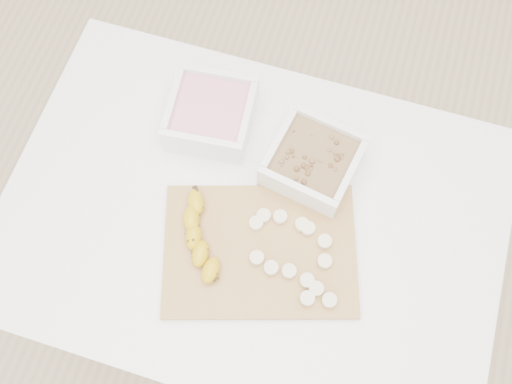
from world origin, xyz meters
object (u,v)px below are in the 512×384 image
(table, at_px, (252,230))
(bowl_granola, at_px, (313,161))
(cutting_board, at_px, (260,250))
(bowl_yogurt, at_px, (211,114))
(banana, at_px, (200,238))

(table, height_order, bowl_granola, bowl_granola)
(bowl_granola, height_order, cutting_board, bowl_granola)
(bowl_yogurt, distance_m, cutting_board, 0.30)
(table, xyz_separation_m, bowl_yogurt, (-0.14, 0.18, 0.14))
(cutting_board, xyz_separation_m, banana, (-0.11, -0.02, 0.02))
(bowl_granola, height_order, banana, bowl_granola)
(cutting_board, bearing_deg, banana, -171.62)
(cutting_board, height_order, banana, banana)
(table, height_order, bowl_yogurt, bowl_yogurt)
(bowl_yogurt, bearing_deg, table, -50.97)
(bowl_granola, bearing_deg, banana, -127.53)
(cutting_board, bearing_deg, table, 119.82)
(bowl_yogurt, bearing_deg, banana, -75.84)
(table, xyz_separation_m, banana, (-0.08, -0.08, 0.13))
(table, relative_size, bowl_granola, 5.15)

